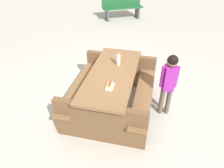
{
  "coord_description": "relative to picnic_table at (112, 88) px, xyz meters",
  "views": [
    {
      "loc": [
        2.83,
        0.77,
        2.62
      ],
      "look_at": [
        0.0,
        0.0,
        0.52
      ],
      "focal_mm": 33.53,
      "sensor_mm": 36.0,
      "label": 1
    }
  ],
  "objects": [
    {
      "name": "soda_bottle",
      "position": [
        -0.28,
        0.04,
        0.42
      ],
      "size": [
        0.07,
        0.07,
        0.25
      ],
      "color": "silver",
      "rests_on": "picnic_table"
    },
    {
      "name": "ground_plane",
      "position": [
        0.0,
        0.0,
        -0.44
      ],
      "size": [
        30.0,
        30.0,
        0.0
      ],
      "primitive_type": "plane",
      "color": "#B7B2A8",
      "rests_on": "ground"
    },
    {
      "name": "child_in_coat",
      "position": [
        -0.1,
        0.93,
        0.3
      ],
      "size": [
        0.2,
        0.28,
        1.16
      ],
      "color": "brown",
      "rests_on": "ground"
    },
    {
      "name": "park_bench_near",
      "position": [
        -5.03,
        -0.98,
        0.0
      ],
      "size": [
        1.11,
        1.49,
        0.85
      ],
      "color": "#1E592D",
      "rests_on": "ground"
    },
    {
      "name": "hotdog_tray",
      "position": [
        0.4,
        0.08,
        0.34
      ],
      "size": [
        0.18,
        0.12,
        0.08
      ],
      "color": "white",
      "rests_on": "picnic_table"
    },
    {
      "name": "picnic_table",
      "position": [
        0.0,
        0.0,
        0.0
      ],
      "size": [
        1.85,
        1.46,
        0.75
      ],
      "color": "brown",
      "rests_on": "ground"
    }
  ]
}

